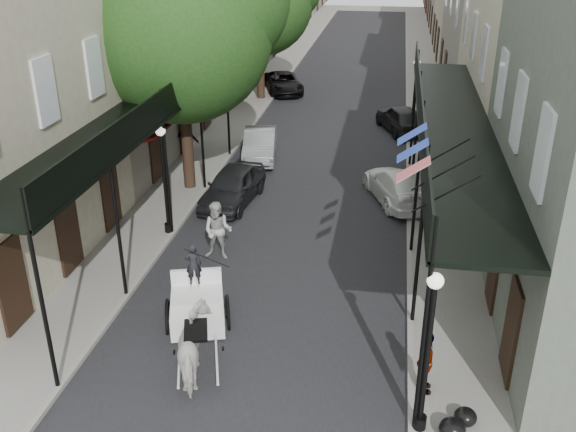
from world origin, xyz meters
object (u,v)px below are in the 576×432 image
at_px(car_right_far, 402,119).
at_px(pedestrian_sidewalk_left, 186,137).
at_px(car_left_near, 233,186).
at_px(lamppost_right_near, 427,352).
at_px(horse, 197,348).
at_px(lamppost_left, 165,179).
at_px(pedestrian_walking, 218,231).
at_px(tree_near, 191,20).
at_px(pedestrian_sidewalk_right, 426,362).
at_px(car_left_far, 283,83).
at_px(lamppost_right_far, 414,97).
at_px(carriage, 196,283).
at_px(car_right_near, 398,186).
at_px(car_left_mid, 260,144).

bearing_deg(car_right_far, pedestrian_sidewalk_left, 9.58).
bearing_deg(car_left_near, pedestrian_sidewalk_left, 132.62).
distance_m(lamppost_right_near, car_left_near, 12.95).
height_order(lamppost_right_near, horse, lamppost_right_near).
distance_m(lamppost_left, pedestrian_walking, 2.71).
xyz_separation_m(pedestrian_sidewalk_left, car_right_far, (9.40, 5.57, -0.30)).
bearing_deg(car_right_far, car_left_near, 37.13).
relative_size(tree_near, pedestrian_sidewalk_right, 6.22).
bearing_deg(lamppost_right_near, car_left_far, 105.42).
bearing_deg(pedestrian_sidewalk_left, lamppost_right_far, -163.17).
height_order(carriage, car_left_far, carriage).
relative_size(lamppost_right_far, car_right_near, 0.87).
height_order(horse, pedestrian_sidewalk_right, pedestrian_sidewalk_right).
bearing_deg(car_left_near, pedestrian_walking, -75.28).
height_order(horse, pedestrian_sidewalk_left, pedestrian_sidewalk_left).
relative_size(car_left_mid, car_right_near, 0.92).
bearing_deg(pedestrian_sidewalk_left, lamppost_right_near, 114.73).
xyz_separation_m(lamppost_right_far, car_left_far, (-7.70, 7.92, -1.45)).
distance_m(lamppost_left, car_right_near, 8.79).
bearing_deg(tree_near, pedestrian_walking, -68.14).
height_order(tree_near, car_left_near, tree_near).
distance_m(pedestrian_walking, pedestrian_sidewalk_right, 8.29).
bearing_deg(horse, car_right_near, -128.68).
xyz_separation_m(car_left_far, car_right_far, (7.20, -6.92, 0.08)).
bearing_deg(horse, lamppost_right_far, -121.82).
height_order(horse, car_right_far, horse).
bearing_deg(lamppost_right_far, horse, -104.95).
relative_size(lamppost_left, pedestrian_walking, 1.96).
bearing_deg(pedestrian_walking, lamppost_left, 148.78).
relative_size(car_left_far, car_right_far, 1.08).
relative_size(lamppost_left, car_left_near, 0.93).
distance_m(lamppost_right_near, car_left_mid, 17.40).
height_order(tree_near, car_right_far, tree_near).
distance_m(pedestrian_sidewalk_left, pedestrian_sidewalk_right, 17.40).
bearing_deg(car_left_mid, lamppost_right_near, -75.70).
xyz_separation_m(lamppost_right_far, car_right_near, (-0.60, -7.82, -1.43)).
xyz_separation_m(lamppost_left, pedestrian_walking, (2.10, -1.30, -1.10)).
distance_m(tree_near, lamppost_right_near, 15.39).
xyz_separation_m(horse, car_left_mid, (-1.63, 15.00, -0.16)).
xyz_separation_m(car_left_near, car_left_far, (-1.00, 16.92, -0.08)).
relative_size(carriage, car_right_near, 0.63).
bearing_deg(tree_near, carriage, -74.13).
relative_size(horse, pedestrian_sidewalk_left, 1.10).
height_order(horse, car_left_near, horse).
distance_m(horse, car_left_far, 27.05).
height_order(car_left_near, car_left_mid, car_left_near).
xyz_separation_m(lamppost_right_near, lamppost_right_far, (0.00, 20.00, 0.00)).
bearing_deg(horse, pedestrian_walking, -96.66).
distance_m(lamppost_right_far, car_right_near, 7.97).
distance_m(lamppost_left, car_left_near, 3.62).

